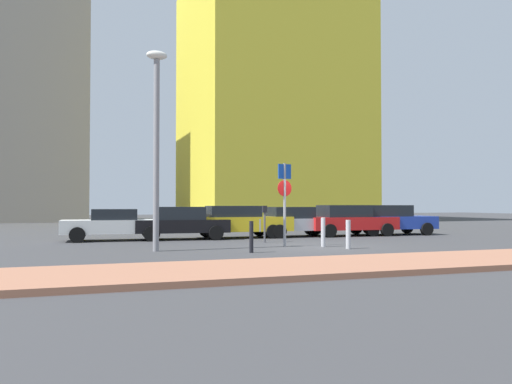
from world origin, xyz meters
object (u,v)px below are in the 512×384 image
(parked_car_white, at_px, (115,224))
(parked_car_black, at_px, (181,222))
(parking_sign_post, at_px, (285,194))
(parking_meter, at_px, (265,219))
(traffic_bollard_far, at_px, (323,232))
(traffic_bollard_mid, at_px, (348,234))
(parked_car_yellow, at_px, (240,221))
(parked_car_red, at_px, (348,220))
(traffic_bollard_near, at_px, (251,237))
(parked_car_silver, at_px, (292,221))
(street_lamp, at_px, (156,132))
(parked_car_blue, at_px, (389,219))

(parked_car_white, distance_m, parked_car_black, 2.86)
(parked_car_black, distance_m, parking_sign_post, 5.85)
(parking_meter, height_order, traffic_bollard_far, parking_meter)
(parking_sign_post, bearing_deg, traffic_bollard_mid, -43.39)
(parked_car_yellow, relative_size, parked_car_red, 1.01)
(traffic_bollard_near, bearing_deg, parked_car_red, 42.28)
(parking_sign_post, height_order, traffic_bollard_far, parking_sign_post)
(parked_car_white, relative_size, parked_car_silver, 1.10)
(street_lamp, xyz_separation_m, traffic_bollard_mid, (6.54, -1.28, -3.48))
(parked_car_yellow, relative_size, parking_sign_post, 1.48)
(parked_car_white, relative_size, parked_car_blue, 0.98)
(parked_car_blue, distance_m, traffic_bollard_mid, 8.81)
(traffic_bollard_mid, bearing_deg, parked_car_silver, 83.99)
(parked_car_blue, bearing_deg, traffic_bollard_mid, -132.99)
(street_lamp, bearing_deg, parking_meter, 27.01)
(traffic_bollard_near, relative_size, traffic_bollard_far, 0.95)
(parking_meter, xyz_separation_m, traffic_bollard_near, (-1.90, -3.95, -0.46))
(traffic_bollard_mid, bearing_deg, traffic_bollard_far, 113.62)
(parked_car_silver, height_order, street_lamp, street_lamp)
(parked_car_red, bearing_deg, parking_meter, -153.56)
(parked_car_black, bearing_deg, street_lamp, -109.27)
(parking_meter, relative_size, street_lamp, 0.22)
(parked_car_black, relative_size, traffic_bollard_mid, 4.15)
(parked_car_yellow, bearing_deg, street_lamp, -130.30)
(parked_car_yellow, height_order, parked_car_red, parked_car_red)
(parked_car_red, xyz_separation_m, parking_meter, (-5.42, -2.69, 0.18))
(parked_car_red, height_order, traffic_bollard_far, parked_car_red)
(parked_car_white, relative_size, parked_car_black, 1.06)
(traffic_bollard_far, bearing_deg, parking_meter, 116.59)
(traffic_bollard_mid, bearing_deg, parked_car_black, 125.67)
(parked_car_black, relative_size, traffic_bollard_near, 4.10)
(parked_car_black, distance_m, parked_car_yellow, 2.79)
(parked_car_silver, bearing_deg, parked_car_black, -177.94)
(parked_car_yellow, bearing_deg, parked_car_red, -3.42)
(parked_car_black, xyz_separation_m, parking_meter, (2.91, -2.84, 0.21))
(parked_car_red, bearing_deg, parked_car_yellow, 176.58)
(parked_car_white, distance_m, parked_car_blue, 13.56)
(parking_sign_post, xyz_separation_m, parking_meter, (-0.05, 2.06, -0.98))
(street_lamp, distance_m, traffic_bollard_far, 7.00)
(parked_car_yellow, bearing_deg, parking_sign_post, -88.02)
(parked_car_blue, distance_m, traffic_bollard_far, 8.42)
(traffic_bollard_near, relative_size, traffic_bollard_mid, 1.01)
(parked_car_red, relative_size, parking_sign_post, 1.47)
(parked_car_red, distance_m, parking_meter, 6.05)
(parked_car_black, xyz_separation_m, traffic_bollard_far, (4.24, -5.50, -0.22))
(parked_car_white, distance_m, parking_sign_post, 7.87)
(parked_car_black, bearing_deg, traffic_bollard_near, -81.52)
(parked_car_white, bearing_deg, street_lamp, -79.62)
(parked_car_silver, bearing_deg, parked_car_yellow, -179.76)
(parked_car_black, xyz_separation_m, traffic_bollard_near, (1.01, -6.80, -0.24))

